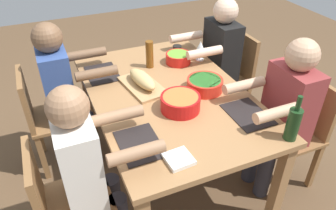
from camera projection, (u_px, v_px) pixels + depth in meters
ground_plane at (168, 167)px, 2.71m from camera, size 8.00×8.00×0.00m
dining_table at (168, 102)px, 2.33m from camera, size 1.62×1.05×0.74m
chair_far_left at (61, 201)px, 1.82m from camera, size 0.40×0.40×0.85m
diner_far_left at (88, 165)px, 1.76m from camera, size 0.41×0.53×1.20m
chair_near_right at (232, 73)px, 3.04m from camera, size 0.40×0.40×0.85m
diner_near_right at (217, 56)px, 2.86m from camera, size 0.41×0.53×1.20m
chair_far_right at (45, 115)px, 2.50m from camera, size 0.40×0.40×0.85m
diner_far_right at (64, 86)px, 2.43m from camera, size 0.41×0.53×1.20m
chair_near_left at (298, 127)px, 2.37m from camera, size 0.40×0.40×0.85m
diner_near_left at (284, 109)px, 2.19m from camera, size 0.41×0.53×1.20m
serving_bowl_greens at (205, 84)px, 2.28m from camera, size 0.26×0.26×0.09m
serving_bowl_fruit at (180, 102)px, 2.08m from camera, size 0.26×0.26×0.10m
serving_bowl_salad at (178, 58)px, 2.63m from camera, size 0.20×0.20×0.08m
cutting_board at (143, 86)px, 2.34m from camera, size 0.43×0.28×0.02m
bread_loaf at (142, 79)px, 2.31m from camera, size 0.33×0.16×0.09m
wine_bottle at (293, 123)px, 1.82m from camera, size 0.08×0.08×0.29m
beer_bottle at (150, 54)px, 2.54m from camera, size 0.06×0.06×0.22m
wine_glass at (200, 47)px, 2.63m from camera, size 0.08×0.08×0.17m
placemat_far_left at (140, 144)px, 1.83m from camera, size 0.32×0.23×0.01m
cup_near_right at (177, 50)px, 2.77m from camera, size 0.07×0.07×0.08m
placemat_far_right at (102, 73)px, 2.50m from camera, size 0.32×0.23×0.01m
placemat_near_left at (248, 114)px, 2.07m from camera, size 0.32×0.23×0.01m
napkin_stack at (179, 159)px, 1.72m from camera, size 0.15×0.15×0.02m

